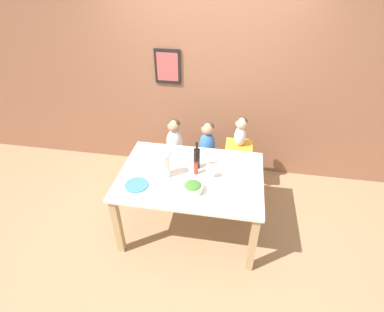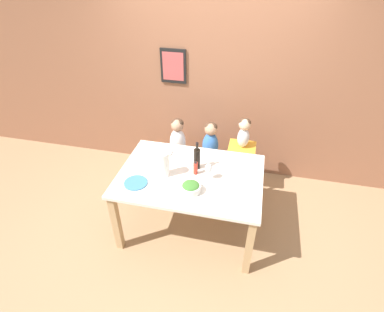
{
  "view_description": "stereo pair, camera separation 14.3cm",
  "coord_description": "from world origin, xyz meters",
  "px_view_note": "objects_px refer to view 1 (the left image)",
  "views": [
    {
      "loc": [
        0.41,
        -2.36,
        2.71
      ],
      "look_at": [
        0.0,
        0.08,
        0.95
      ],
      "focal_mm": 28.0,
      "sensor_mm": 36.0,
      "label": 1
    },
    {
      "loc": [
        0.55,
        -2.34,
        2.71
      ],
      "look_at": [
        0.0,
        0.08,
        0.95
      ],
      "focal_mm": 28.0,
      "sensor_mm": 36.0,
      "label": 2
    }
  ],
  "objects_px": {
    "person_child_center": "(207,140)",
    "chair_right_highchair": "(238,156)",
    "chair_far_center": "(207,162)",
    "wine_bottle": "(197,158)",
    "chair_far_left": "(175,159)",
    "person_baby_right": "(241,130)",
    "salad_bowl_large": "(193,187)",
    "dinner_plate_back_left": "(160,153)",
    "person_child_left": "(174,137)",
    "paper_towel_roll": "(164,165)",
    "wine_glass_near": "(209,168)",
    "dinner_plate_front_left": "(137,185)"
  },
  "relations": [
    {
      "from": "person_child_center",
      "to": "chair_right_highchair",
      "type": "bearing_deg",
      "value": -0.16
    },
    {
      "from": "chair_far_center",
      "to": "wine_bottle",
      "type": "height_order",
      "value": "wine_bottle"
    },
    {
      "from": "chair_far_left",
      "to": "person_child_center",
      "type": "distance_m",
      "value": 0.54
    },
    {
      "from": "person_baby_right",
      "to": "salad_bowl_large",
      "type": "distance_m",
      "value": 1.1
    },
    {
      "from": "dinner_plate_back_left",
      "to": "person_child_left",
      "type": "bearing_deg",
      "value": 82.49
    },
    {
      "from": "person_child_center",
      "to": "paper_towel_roll",
      "type": "relative_size",
      "value": 1.87
    },
    {
      "from": "person_baby_right",
      "to": "dinner_plate_back_left",
      "type": "bearing_deg",
      "value": -152.65
    },
    {
      "from": "wine_bottle",
      "to": "dinner_plate_back_left",
      "type": "height_order",
      "value": "wine_bottle"
    },
    {
      "from": "person_child_left",
      "to": "dinner_plate_back_left",
      "type": "bearing_deg",
      "value": -97.51
    },
    {
      "from": "chair_right_highchair",
      "to": "wine_glass_near",
      "type": "bearing_deg",
      "value": -109.34
    },
    {
      "from": "person_child_center",
      "to": "dinner_plate_back_left",
      "type": "distance_m",
      "value": 0.66
    },
    {
      "from": "chair_far_left",
      "to": "chair_far_center",
      "type": "height_order",
      "value": "same"
    },
    {
      "from": "dinner_plate_back_left",
      "to": "chair_far_center",
      "type": "bearing_deg",
      "value": 43.17
    },
    {
      "from": "chair_far_left",
      "to": "person_baby_right",
      "type": "xyz_separation_m",
      "value": [
        0.82,
        0.0,
        0.52
      ]
    },
    {
      "from": "paper_towel_roll",
      "to": "wine_glass_near",
      "type": "distance_m",
      "value": 0.45
    },
    {
      "from": "chair_right_highchair",
      "to": "person_child_left",
      "type": "bearing_deg",
      "value": 179.92
    },
    {
      "from": "chair_far_left",
      "to": "dinner_plate_back_left",
      "type": "height_order",
      "value": "dinner_plate_back_left"
    },
    {
      "from": "wine_glass_near",
      "to": "person_child_left",
      "type": "bearing_deg",
      "value": 123.96
    },
    {
      "from": "person_child_center",
      "to": "salad_bowl_large",
      "type": "xyz_separation_m",
      "value": [
        -0.01,
        -1.02,
        0.1
      ]
    },
    {
      "from": "chair_far_left",
      "to": "salad_bowl_large",
      "type": "height_order",
      "value": "salad_bowl_large"
    },
    {
      "from": "wine_bottle",
      "to": "salad_bowl_large",
      "type": "relative_size",
      "value": 1.62
    },
    {
      "from": "person_child_left",
      "to": "wine_bottle",
      "type": "bearing_deg",
      "value": -58.97
    },
    {
      "from": "chair_right_highchair",
      "to": "wine_bottle",
      "type": "height_order",
      "value": "wine_bottle"
    },
    {
      "from": "chair_far_center",
      "to": "dinner_plate_back_left",
      "type": "relative_size",
      "value": 1.97
    },
    {
      "from": "person_child_center",
      "to": "person_baby_right",
      "type": "relative_size",
      "value": 1.32
    },
    {
      "from": "chair_far_left",
      "to": "chair_far_center",
      "type": "xyz_separation_m",
      "value": [
        0.42,
        0.0,
        0.0
      ]
    },
    {
      "from": "chair_right_highchair",
      "to": "person_baby_right",
      "type": "xyz_separation_m",
      "value": [
        0.0,
        0.0,
        0.38
      ]
    },
    {
      "from": "wine_bottle",
      "to": "dinner_plate_front_left",
      "type": "distance_m",
      "value": 0.67
    },
    {
      "from": "paper_towel_roll",
      "to": "dinner_plate_front_left",
      "type": "height_order",
      "value": "paper_towel_roll"
    },
    {
      "from": "person_child_left",
      "to": "paper_towel_roll",
      "type": "bearing_deg",
      "value": -84.11
    },
    {
      "from": "chair_far_left",
      "to": "wine_bottle",
      "type": "xyz_separation_m",
      "value": [
        0.39,
        -0.64,
        0.51
      ]
    },
    {
      "from": "person_child_center",
      "to": "wine_glass_near",
      "type": "relative_size",
      "value": 2.7
    },
    {
      "from": "person_child_left",
      "to": "salad_bowl_large",
      "type": "xyz_separation_m",
      "value": [
        0.41,
        -1.02,
        0.1
      ]
    },
    {
      "from": "person_child_center",
      "to": "wine_glass_near",
      "type": "bearing_deg",
      "value": -81.77
    },
    {
      "from": "wine_glass_near",
      "to": "salad_bowl_large",
      "type": "distance_m",
      "value": 0.27
    },
    {
      "from": "person_child_left",
      "to": "paper_towel_roll",
      "type": "relative_size",
      "value": 1.87
    },
    {
      "from": "person_child_center",
      "to": "dinner_plate_front_left",
      "type": "distance_m",
      "value": 1.18
    },
    {
      "from": "person_baby_right",
      "to": "wine_glass_near",
      "type": "distance_m",
      "value": 0.85
    },
    {
      "from": "chair_right_highchair",
      "to": "salad_bowl_large",
      "type": "bearing_deg",
      "value": -111.95
    },
    {
      "from": "chair_far_left",
      "to": "paper_towel_roll",
      "type": "height_order",
      "value": "paper_towel_roll"
    },
    {
      "from": "dinner_plate_front_left",
      "to": "salad_bowl_large",
      "type": "bearing_deg",
      "value": 1.06
    },
    {
      "from": "person_child_left",
      "to": "dinner_plate_back_left",
      "type": "relative_size",
      "value": 2.14
    },
    {
      "from": "chair_far_left",
      "to": "person_child_center",
      "type": "relative_size",
      "value": 0.92
    },
    {
      "from": "salad_bowl_large",
      "to": "dinner_plate_front_left",
      "type": "distance_m",
      "value": 0.56
    },
    {
      "from": "chair_far_center",
      "to": "salad_bowl_large",
      "type": "relative_size",
      "value": 2.37
    },
    {
      "from": "salad_bowl_large",
      "to": "dinner_plate_back_left",
      "type": "relative_size",
      "value": 0.83
    },
    {
      "from": "chair_right_highchair",
      "to": "person_child_center",
      "type": "height_order",
      "value": "person_child_center"
    },
    {
      "from": "chair_far_center",
      "to": "wine_glass_near",
      "type": "relative_size",
      "value": 2.48
    },
    {
      "from": "person_child_left",
      "to": "wine_bottle",
      "type": "distance_m",
      "value": 0.77
    },
    {
      "from": "wine_glass_near",
      "to": "dinner_plate_back_left",
      "type": "height_order",
      "value": "wine_glass_near"
    }
  ]
}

